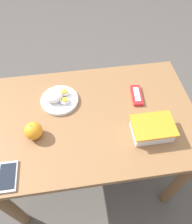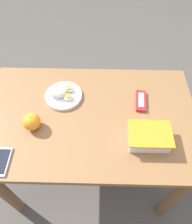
# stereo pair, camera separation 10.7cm
# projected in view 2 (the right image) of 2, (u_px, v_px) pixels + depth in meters

# --- Properties ---
(ground_plane) EXTENTS (10.00, 10.00, 0.00)m
(ground_plane) POSITION_uv_depth(u_px,v_px,m) (91.00, 169.00, 1.67)
(ground_plane) COLOR #4C4742
(table) EXTENTS (1.09, 0.68, 0.71)m
(table) POSITION_uv_depth(u_px,v_px,m) (90.00, 129.00, 1.21)
(table) COLOR brown
(table) RESTS_ON ground_plane
(food_container) EXTENTS (0.19, 0.14, 0.07)m
(food_container) POSITION_uv_depth(u_px,v_px,m) (149.00, 138.00, 0.99)
(food_container) COLOR white
(food_container) RESTS_ON table
(orange_fruit) EXTENTS (0.08, 0.08, 0.08)m
(orange_fruit) POSITION_uv_depth(u_px,v_px,m) (32.00, 122.00, 1.03)
(orange_fruit) COLOR orange
(orange_fruit) RESTS_ON table
(rice_plate) EXTENTS (0.20, 0.20, 0.07)m
(rice_plate) POSITION_uv_depth(u_px,v_px,m) (62.00, 94.00, 1.16)
(rice_plate) COLOR white
(rice_plate) RESTS_ON table
(candy_bar) EXTENTS (0.06, 0.14, 0.02)m
(candy_bar) POSITION_uv_depth(u_px,v_px,m) (141.00, 101.00, 1.14)
(candy_bar) COLOR red
(candy_bar) RESTS_ON table
(cell_phone) EXTENTS (0.08, 0.13, 0.01)m
(cell_phone) POSITION_uv_depth(u_px,v_px,m) (0.00, 162.00, 0.95)
(cell_phone) COLOR #ADADB2
(cell_phone) RESTS_ON table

